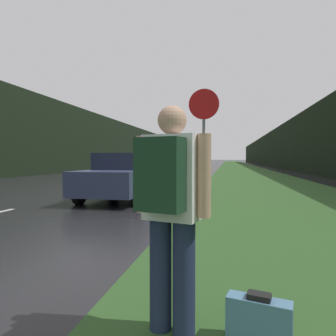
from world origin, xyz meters
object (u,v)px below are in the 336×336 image
object	(u,v)px
hitchhiker_with_backpack	(170,205)
car_passing_near	(124,176)
stop_sign	(204,136)
suitcase	(259,322)

from	to	relation	value
hitchhiker_with_backpack	car_passing_near	bearing A→B (deg)	126.00
stop_sign	hitchhiker_with_backpack	world-z (taller)	stop_sign
stop_sign	suitcase	bearing A→B (deg)	-81.14
hitchhiker_with_backpack	suitcase	world-z (taller)	hitchhiker_with_backpack
suitcase	car_passing_near	size ratio (longest dim) A/B	0.11
stop_sign	hitchhiker_with_backpack	bearing A→B (deg)	-88.27
stop_sign	suitcase	world-z (taller)	stop_sign
hitchhiker_with_backpack	car_passing_near	size ratio (longest dim) A/B	0.41
hitchhiker_with_backpack	suitcase	bearing A→B (deg)	14.82
stop_sign	hitchhiker_with_backpack	distance (m)	5.27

